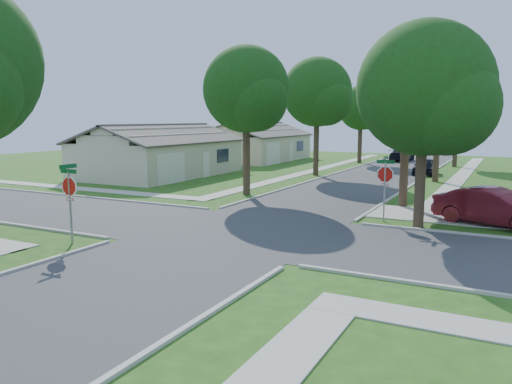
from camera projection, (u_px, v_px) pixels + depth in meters
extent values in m
plane|color=#214A14|center=(243.00, 231.00, 20.64)|extent=(100.00, 100.00, 0.00)
cube|color=#333335|center=(243.00, 231.00, 20.64)|extent=(7.00, 100.00, 0.02)
cube|color=#9E9B91|center=(462.00, 176.00, 40.70)|extent=(1.20, 40.00, 0.04)
cube|color=#9E9B91|center=(320.00, 169.00, 46.25)|extent=(1.20, 40.00, 0.04)
cube|color=#9E9B91|center=(464.00, 218.00, 23.28)|extent=(8.80, 3.60, 0.05)
cube|color=gray|center=(70.00, 208.00, 18.45)|extent=(0.06, 0.06, 2.70)
cylinder|color=white|center=(69.00, 187.00, 18.33)|extent=(1.05, 0.02, 1.05)
cylinder|color=red|center=(69.00, 187.00, 18.33)|extent=(0.90, 0.03, 0.90)
cube|color=red|center=(70.00, 199.00, 18.40)|extent=(0.34, 0.03, 0.12)
cube|color=white|center=(70.00, 199.00, 18.40)|extent=(0.30, 0.03, 0.08)
cube|color=#0C5426|center=(68.00, 171.00, 18.25)|extent=(0.80, 0.02, 0.16)
cube|color=#0C5426|center=(68.00, 166.00, 18.22)|extent=(0.02, 0.80, 0.16)
cube|color=gray|center=(384.00, 192.00, 22.43)|extent=(0.06, 0.06, 2.70)
cylinder|color=white|center=(385.00, 174.00, 22.31)|extent=(1.05, 0.02, 1.05)
cylinder|color=red|center=(385.00, 174.00, 22.31)|extent=(0.90, 0.03, 0.90)
cube|color=red|center=(385.00, 185.00, 22.38)|extent=(0.34, 0.03, 0.12)
cube|color=white|center=(385.00, 185.00, 22.38)|extent=(0.30, 0.03, 0.08)
cube|color=#0C5426|center=(386.00, 162.00, 22.23)|extent=(0.80, 0.02, 0.16)
cube|color=#0C5426|center=(386.00, 158.00, 22.20)|extent=(0.02, 0.80, 0.16)
cylinder|color=#38281C|center=(404.00, 170.00, 26.12)|extent=(0.44, 0.44, 3.95)
sphere|color=#1E3E0F|center=(407.00, 94.00, 25.55)|extent=(4.80, 4.80, 4.80)
sphere|color=#1E3E0F|center=(422.00, 105.00, 24.83)|extent=(3.46, 3.46, 3.46)
sphere|color=#1E3E0F|center=(395.00, 104.00, 26.47)|extent=(3.26, 3.26, 3.26)
cylinder|color=#38281C|center=(437.00, 153.00, 36.63)|extent=(0.44, 0.44, 4.30)
sphere|color=#1E3E0F|center=(440.00, 92.00, 36.00)|extent=(5.40, 5.40, 5.40)
sphere|color=#1E3E0F|center=(452.00, 101.00, 35.19)|extent=(3.89, 3.89, 3.89)
sphere|color=#1E3E0F|center=(429.00, 100.00, 37.04)|extent=(3.67, 3.67, 3.67)
cylinder|color=#38281C|center=(455.00, 145.00, 48.06)|extent=(0.44, 0.44, 4.20)
sphere|color=#1E3E0F|center=(458.00, 102.00, 47.46)|extent=(5.00, 5.00, 5.00)
sphere|color=#1E3E0F|center=(467.00, 108.00, 46.71)|extent=(3.60, 3.60, 3.60)
sphere|color=#1E3E0F|center=(450.00, 107.00, 48.42)|extent=(3.40, 3.40, 3.40)
cylinder|color=#38281C|center=(246.00, 160.00, 30.37)|extent=(0.44, 0.44, 4.25)
sphere|color=#1E3E0F|center=(246.00, 89.00, 29.75)|extent=(5.20, 5.20, 5.20)
sphere|color=#1E3E0F|center=(256.00, 100.00, 28.98)|extent=(3.74, 3.74, 3.74)
sphere|color=#1E3E0F|center=(240.00, 99.00, 30.75)|extent=(3.54, 3.54, 3.54)
cylinder|color=#38281C|center=(316.00, 148.00, 40.90)|extent=(0.44, 0.44, 4.44)
sphere|color=#1E3E0F|center=(317.00, 92.00, 40.24)|extent=(5.60, 5.60, 5.60)
sphere|color=#1E3E0F|center=(326.00, 100.00, 39.40)|extent=(4.03, 4.03, 4.03)
sphere|color=#1E3E0F|center=(310.00, 99.00, 41.32)|extent=(3.81, 3.81, 3.81)
cylinder|color=#38281C|center=(360.00, 144.00, 52.36)|extent=(0.44, 0.44, 3.90)
sphere|color=#1E3E0F|center=(361.00, 108.00, 51.81)|extent=(4.60, 4.60, 4.60)
sphere|color=#1E3E0F|center=(367.00, 113.00, 51.12)|extent=(3.31, 3.31, 3.31)
sphere|color=#1E3E0F|center=(356.00, 112.00, 52.69)|extent=(3.13, 3.13, 3.13)
cylinder|color=#38281C|center=(420.00, 186.00, 21.20)|extent=(0.44, 0.44, 3.54)
sphere|color=#1E3E0F|center=(425.00, 89.00, 20.61)|extent=(5.60, 5.60, 5.60)
sphere|color=#1E3E0F|center=(447.00, 105.00, 19.77)|extent=(4.03, 4.03, 4.03)
sphere|color=#1E3E0F|center=(407.00, 103.00, 21.68)|extent=(3.81, 3.81, 3.81)
cube|color=#B7AD90|center=(160.00, 158.00, 40.89)|extent=(8.00, 13.00, 2.80)
cube|color=#443E3A|center=(180.00, 134.00, 39.68)|extent=(4.42, 13.60, 1.56)
cube|color=#443E3A|center=(140.00, 133.00, 41.50)|extent=(4.42, 13.60, 1.56)
cube|color=silver|center=(171.00, 168.00, 35.67)|extent=(0.06, 3.20, 2.20)
cube|color=silver|center=(206.00, 165.00, 39.68)|extent=(0.06, 0.90, 2.00)
cube|color=#1E2633|center=(223.00, 156.00, 41.89)|extent=(0.06, 1.80, 1.10)
cube|color=#B7AD90|center=(256.00, 148.00, 55.82)|extent=(8.00, 13.00, 2.80)
cube|color=#443E3A|center=(272.00, 129.00, 54.62)|extent=(4.42, 13.60, 1.56)
cube|color=#443E3A|center=(240.00, 129.00, 56.43)|extent=(4.42, 13.60, 1.56)
cube|color=silver|center=(273.00, 154.00, 50.61)|extent=(0.06, 3.20, 2.20)
cube|color=silver|center=(291.00, 152.00, 54.62)|extent=(0.06, 0.90, 2.00)
cube|color=#1E2633|center=(300.00, 146.00, 56.82)|extent=(0.06, 1.80, 1.10)
imported|color=#54111A|center=(495.00, 207.00, 21.56)|extent=(5.31, 3.53, 1.66)
imported|color=black|center=(425.00, 166.00, 41.63)|extent=(1.78, 4.12, 1.39)
imported|color=black|center=(402.00, 155.00, 54.83)|extent=(2.24, 4.77, 1.34)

